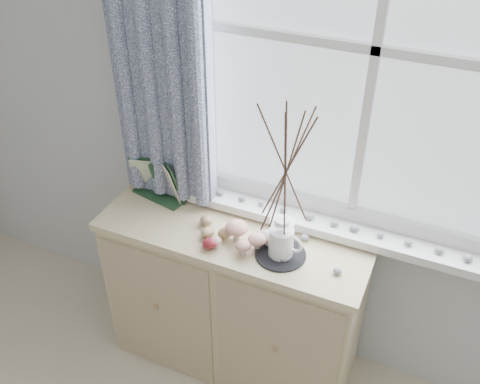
{
  "coord_description": "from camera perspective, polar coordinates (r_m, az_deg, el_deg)",
  "views": [
    {
      "loc": [
        0.59,
        0.14,
        2.34
      ],
      "look_at": [
        -0.1,
        1.7,
        1.1
      ],
      "focal_mm": 40.0,
      "sensor_mm": 36.0,
      "label": 1
    }
  ],
  "objects": [
    {
      "name": "sideboard",
      "position": [
        2.61,
        -0.62,
        -11.27
      ],
      "size": [
        1.2,
        0.45,
        0.85
      ],
      "color": "beige",
      "rests_on": "ground"
    },
    {
      "name": "botanical_book",
      "position": [
        2.46,
        -9.12,
        1.12
      ],
      "size": [
        0.32,
        0.19,
        0.21
      ],
      "primitive_type": null,
      "rotation": [
        0.0,
        0.0,
        -0.19
      ],
      "color": "#1E3F25",
      "rests_on": "sideboard"
    },
    {
      "name": "wooden_eggs",
      "position": [
        2.27,
        -2.97,
        -4.28
      ],
      "size": [
        0.17,
        0.17,
        0.07
      ],
      "color": "tan",
      "rests_on": "sideboard"
    },
    {
      "name": "toadstool_cluster",
      "position": [
        2.21,
        0.13,
        -4.64
      ],
      "size": [
        0.22,
        0.15,
        0.09
      ],
      "color": "beige",
      "rests_on": "sideboard"
    },
    {
      "name": "songbird_figurine",
      "position": [
        2.22,
        3.28,
        -4.94
      ],
      "size": [
        0.16,
        0.12,
        0.08
      ],
      "primitive_type": null,
      "rotation": [
        0.0,
        0.0,
        -0.38
      ],
      "color": "beige",
      "rests_on": "sideboard"
    },
    {
      "name": "twig_pitcher",
      "position": [
        1.94,
        4.9,
        2.82
      ],
      "size": [
        0.33,
        0.33,
        0.76
      ],
      "rotation": [
        0.0,
        0.0,
        -0.26
      ],
      "color": "white",
      "rests_on": "crocheted_doily"
    },
    {
      "name": "crocheted_doily",
      "position": [
        2.2,
        4.33,
        -6.62
      ],
      "size": [
        0.21,
        0.21,
        0.01
      ],
      "primitive_type": "cylinder",
      "color": "black",
      "rests_on": "sideboard"
    },
    {
      "name": "sideboard_pebbles",
      "position": [
        2.23,
        6.52,
        -5.89
      ],
      "size": [
        0.34,
        0.23,
        0.03
      ],
      "color": "gray",
      "rests_on": "sideboard"
    }
  ]
}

